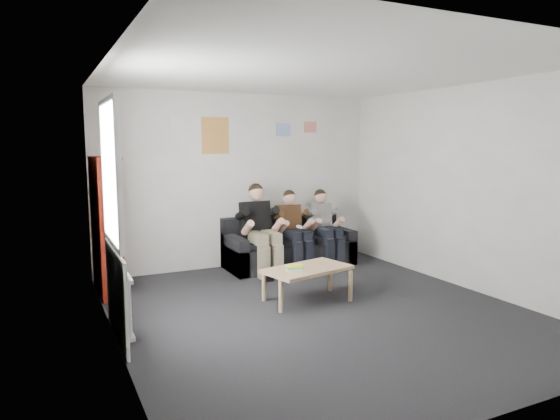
% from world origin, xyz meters
% --- Properties ---
extents(room_shell, '(5.00, 5.00, 5.00)m').
position_xyz_m(room_shell, '(0.00, 0.00, 1.35)').
color(room_shell, black).
rests_on(room_shell, ground).
extents(sofa, '(2.02, 0.83, 0.78)m').
position_xyz_m(sofa, '(0.66, 2.12, 0.28)').
color(sofa, black).
rests_on(sofa, ground).
extents(bookshelf, '(0.26, 0.79, 1.77)m').
position_xyz_m(bookshelf, '(-2.09, 1.77, 0.88)').
color(bookshelf, maroon).
rests_on(bookshelf, ground).
extents(coffee_table, '(1.06, 0.58, 0.42)m').
position_xyz_m(coffee_table, '(0.05, 0.40, 0.37)').
color(coffee_table, tan).
rests_on(coffee_table, ground).
extents(game_cases, '(0.23, 0.20, 0.05)m').
position_xyz_m(game_cases, '(-0.14, 0.37, 0.45)').
color(game_cases, silver).
rests_on(game_cases, coffee_table).
extents(person_left, '(0.43, 0.92, 1.33)m').
position_xyz_m(person_left, '(0.10, 1.92, 0.65)').
color(person_left, black).
rests_on(person_left, sofa).
extents(person_middle, '(0.37, 0.79, 1.21)m').
position_xyz_m(person_middle, '(0.66, 1.93, 0.60)').
color(person_middle, '#53361B').
rests_on(person_middle, sofa).
extents(person_right, '(0.36, 0.77, 1.20)m').
position_xyz_m(person_right, '(1.22, 1.93, 0.60)').
color(person_right, white).
rests_on(person_right, sofa).
extents(radiator, '(0.10, 0.64, 0.60)m').
position_xyz_m(radiator, '(-2.15, 0.20, 0.35)').
color(radiator, silver).
rests_on(radiator, ground).
extents(window, '(0.05, 1.30, 2.36)m').
position_xyz_m(window, '(-2.22, 0.20, 1.03)').
color(window, white).
rests_on(window, room_shell).
extents(poster_large, '(0.42, 0.01, 0.55)m').
position_xyz_m(poster_large, '(-0.40, 2.49, 2.05)').
color(poster_large, gold).
rests_on(poster_large, room_shell).
extents(poster_blue, '(0.25, 0.01, 0.20)m').
position_xyz_m(poster_blue, '(0.75, 2.49, 2.15)').
color(poster_blue, '#4275E1').
rests_on(poster_blue, room_shell).
extents(poster_pink, '(0.22, 0.01, 0.18)m').
position_xyz_m(poster_pink, '(1.25, 2.49, 2.20)').
color(poster_pink, '#C13C96').
rests_on(poster_pink, room_shell).
extents(poster_sign, '(0.20, 0.01, 0.14)m').
position_xyz_m(poster_sign, '(-1.00, 2.49, 2.25)').
color(poster_sign, white).
rests_on(poster_sign, room_shell).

